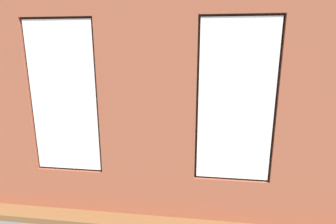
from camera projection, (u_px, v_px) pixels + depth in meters
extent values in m
cube|color=brown|center=(170.00, 151.00, 6.71)|extent=(6.61, 6.08, 0.10)
cube|color=#9E5138|center=(324.00, 117.00, 3.45)|extent=(1.25, 0.16, 3.27)
cube|color=#9E5138|center=(147.00, 112.00, 3.75)|extent=(1.40, 0.16, 3.27)
cube|color=#9E5138|center=(229.00, 199.00, 3.91)|extent=(1.06, 0.16, 0.67)
cube|color=#9E5138|center=(242.00, 0.00, 3.25)|extent=(1.06, 0.16, 0.34)
cube|color=white|center=(236.00, 103.00, 3.52)|extent=(1.00, 0.03, 2.21)
cube|color=#38281E|center=(235.00, 102.00, 3.58)|extent=(1.06, 0.04, 2.27)
cube|color=#9E5138|center=(74.00, 188.00, 4.21)|extent=(1.06, 0.16, 0.67)
cube|color=#9E5138|center=(56.00, 4.00, 3.56)|extent=(1.06, 0.16, 0.34)
cube|color=white|center=(64.00, 99.00, 3.83)|extent=(1.00, 0.03, 2.21)
cube|color=#38281E|center=(66.00, 98.00, 3.89)|extent=(1.06, 0.04, 2.27)
cube|color=tan|center=(149.00, 172.00, 4.08)|extent=(3.72, 0.24, 0.06)
cube|color=black|center=(148.00, 88.00, 3.76)|extent=(0.37, 0.03, 0.51)
cube|color=teal|center=(148.00, 88.00, 3.78)|extent=(0.31, 0.01, 0.45)
cube|color=silver|center=(51.00, 85.00, 6.49)|extent=(0.10, 5.08, 3.27)
cube|color=black|center=(162.00, 179.00, 4.75)|extent=(2.08, 0.85, 0.42)
cube|color=black|center=(159.00, 167.00, 4.34)|extent=(2.08, 0.24, 0.38)
cube|color=black|center=(215.00, 166.00, 4.56)|extent=(0.22, 0.85, 0.24)
cube|color=black|center=(112.00, 160.00, 4.79)|extent=(0.22, 0.85, 0.24)
cube|color=black|center=(193.00, 166.00, 4.66)|extent=(0.50, 0.65, 0.12)
cube|color=black|center=(162.00, 164.00, 4.73)|extent=(0.50, 0.65, 0.12)
cube|color=black|center=(133.00, 163.00, 4.79)|extent=(0.50, 0.65, 0.12)
cube|color=black|center=(261.00, 144.00, 6.47)|extent=(0.89, 1.84, 0.42)
cube|color=black|center=(276.00, 129.00, 6.35)|extent=(0.28, 1.82, 0.38)
cube|color=black|center=(255.00, 123.00, 7.17)|extent=(0.85, 0.24, 0.24)
cube|color=black|center=(270.00, 144.00, 5.63)|extent=(0.85, 0.24, 0.24)
cube|color=black|center=(257.00, 130.00, 6.75)|extent=(0.66, 0.65, 0.12)
cube|color=black|center=(263.00, 138.00, 6.08)|extent=(0.66, 0.65, 0.12)
cube|color=#A87547|center=(173.00, 129.00, 6.97)|extent=(1.58, 0.86, 0.04)
cube|color=#A87547|center=(200.00, 134.00, 7.29)|extent=(0.07, 0.07, 0.41)
cube|color=#A87547|center=(149.00, 132.00, 7.47)|extent=(0.07, 0.07, 0.41)
cube|color=#A87547|center=(200.00, 143.00, 6.57)|extent=(0.07, 0.07, 0.41)
cube|color=#A87547|center=(143.00, 141.00, 6.76)|extent=(0.07, 0.07, 0.41)
cylinder|color=#33567F|center=(154.00, 127.00, 6.89)|extent=(0.08, 0.08, 0.09)
cylinder|color=#B7333D|center=(166.00, 125.00, 7.08)|extent=(0.08, 0.08, 0.10)
cylinder|color=#9E5638|center=(173.00, 127.00, 6.95)|extent=(0.11, 0.11, 0.10)
sphere|color=#337F38|center=(173.00, 122.00, 6.92)|extent=(0.14, 0.14, 0.14)
cube|color=#59595B|center=(177.00, 130.00, 6.82)|extent=(0.13, 0.17, 0.02)
cube|color=black|center=(78.00, 130.00, 7.38)|extent=(1.26, 0.42, 0.56)
cube|color=black|center=(77.00, 120.00, 7.31)|extent=(0.49, 0.20, 0.05)
cube|color=black|center=(77.00, 118.00, 7.30)|extent=(0.06, 0.04, 0.06)
cube|color=black|center=(76.00, 105.00, 7.22)|extent=(1.12, 0.04, 0.64)
cube|color=black|center=(76.00, 105.00, 7.24)|extent=(1.07, 0.01, 0.59)
cylinder|color=olive|center=(171.00, 123.00, 8.56)|extent=(0.48, 0.48, 0.28)
ellipsoid|color=silver|center=(171.00, 113.00, 8.48)|extent=(1.06, 1.06, 0.42)
ellipsoid|color=navy|center=(168.00, 110.00, 8.47)|extent=(0.44, 0.44, 0.18)
cylinder|color=#47423D|center=(246.00, 186.00, 4.57)|extent=(0.37, 0.37, 0.35)
cylinder|color=brown|center=(247.00, 174.00, 4.52)|extent=(0.06, 0.06, 0.14)
ellipsoid|color=#337F38|center=(249.00, 153.00, 4.43)|extent=(0.83, 0.83, 0.61)
cylinder|color=#47423D|center=(239.00, 131.00, 7.85)|extent=(0.18, 0.18, 0.21)
cylinder|color=brown|center=(239.00, 127.00, 7.82)|extent=(0.03, 0.03, 0.07)
ellipsoid|color=#337F38|center=(239.00, 121.00, 7.78)|extent=(0.35, 0.35, 0.26)
cylinder|color=beige|center=(301.00, 196.00, 4.33)|extent=(0.23, 0.23, 0.28)
cylinder|color=brown|center=(302.00, 187.00, 4.29)|extent=(0.03, 0.03, 0.08)
ellipsoid|color=#286B2D|center=(304.00, 178.00, 4.25)|extent=(0.38, 0.38, 0.24)
cylinder|color=#47423D|center=(254.00, 124.00, 8.31)|extent=(0.38, 0.38, 0.36)
cylinder|color=brown|center=(255.00, 110.00, 8.21)|extent=(0.07, 0.07, 0.53)
cone|color=#3D8E42|center=(252.00, 96.00, 8.09)|extent=(0.39, 0.19, 0.46)
cone|color=#3D8E42|center=(255.00, 98.00, 7.97)|extent=(0.31, 0.43, 0.42)
cone|color=#3D8E42|center=(258.00, 99.00, 7.93)|extent=(0.14, 0.46, 0.38)
cone|color=#3D8E42|center=(262.00, 98.00, 8.02)|extent=(0.46, 0.29, 0.39)
cone|color=#3D8E42|center=(261.00, 97.00, 8.14)|extent=(0.43, 0.25, 0.43)
cone|color=#3D8E42|center=(256.00, 95.00, 8.24)|extent=(0.15, 0.40, 0.45)
cone|color=#3D8E42|center=(252.00, 96.00, 8.23)|extent=(0.39, 0.37, 0.43)
cylinder|color=beige|center=(46.00, 177.00, 4.88)|extent=(0.39, 0.39, 0.38)
cylinder|color=brown|center=(44.00, 164.00, 4.82)|extent=(0.06, 0.06, 0.14)
ellipsoid|color=#286B2D|center=(42.00, 149.00, 4.75)|extent=(0.58, 0.58, 0.45)
cylinder|color=beige|center=(80.00, 149.00, 6.30)|extent=(0.36, 0.36, 0.33)
cylinder|color=brown|center=(78.00, 130.00, 6.19)|extent=(0.07, 0.07, 0.60)
cone|color=#286B2D|center=(67.00, 107.00, 6.09)|extent=(0.52, 0.13, 0.59)
cone|color=#286B2D|center=(69.00, 108.00, 5.91)|extent=(0.34, 0.49, 0.61)
cone|color=#286B2D|center=(78.00, 109.00, 5.88)|extent=(0.40, 0.49, 0.59)
cone|color=#286B2D|center=(87.00, 111.00, 6.01)|extent=(0.62, 0.19, 0.49)
cone|color=#286B2D|center=(83.00, 105.00, 6.20)|extent=(0.36, 0.47, 0.61)
cone|color=#286B2D|center=(74.00, 106.00, 6.27)|extent=(0.44, 0.52, 0.55)
cylinder|color=#9E5638|center=(108.00, 119.00, 8.87)|extent=(0.39, 0.39, 0.37)
cylinder|color=brown|center=(107.00, 106.00, 8.76)|extent=(0.07, 0.07, 0.53)
cone|color=#286B2D|center=(102.00, 93.00, 8.70)|extent=(0.40, 0.15, 0.42)
cone|color=#286B2D|center=(103.00, 93.00, 8.57)|extent=(0.29, 0.34, 0.45)
cone|color=#286B2D|center=(107.00, 94.00, 8.52)|extent=(0.26, 0.38, 0.43)
cone|color=#286B2D|center=(111.00, 93.00, 8.63)|extent=(0.39, 0.15, 0.42)
cone|color=#286B2D|center=(110.00, 93.00, 8.80)|extent=(0.29, 0.42, 0.39)
cone|color=#286B2D|center=(106.00, 93.00, 8.79)|extent=(0.27, 0.39, 0.43)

